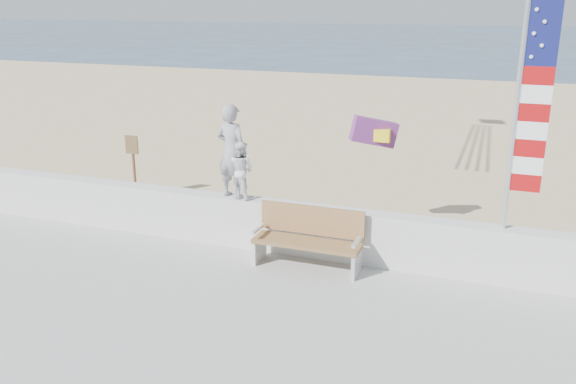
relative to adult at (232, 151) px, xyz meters
The scene contains 9 objects.
ground 2.92m from the adult, 65.28° to the right, with size 220.00×220.00×0.00m, color #2E485D.
sand 7.31m from the adult, 82.51° to the left, with size 90.00×40.00×0.08m, color #CCB188.
seawall 1.58m from the adult, ahead, with size 30.00×0.35×0.90m, color silver.
adult is the anchor object (origin of this frame).
child 0.36m from the adult, ahead, with size 0.50×0.39×1.03m, color white.
bench 2.05m from the adult, 16.07° to the right, with size 1.80×0.57×1.00m.
flag 4.83m from the adult, ahead, with size 0.50×0.08×3.50m.
parafoil_kite 2.74m from the adult, 37.01° to the left, with size 0.91×0.63×0.63m.
sign 4.06m from the adult, 150.13° to the left, with size 0.32×0.07×1.46m.
Camera 1 is at (3.57, -7.39, 4.46)m, focal length 38.00 mm.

